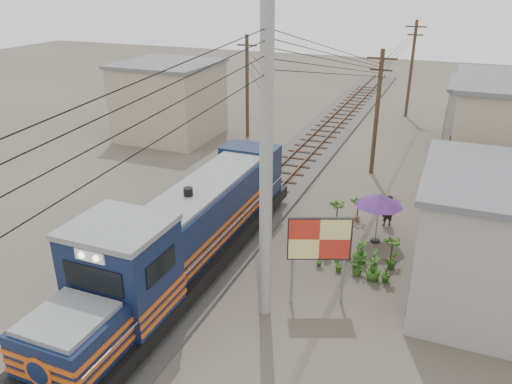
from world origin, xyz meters
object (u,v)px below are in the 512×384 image
at_px(billboard, 319,241).
at_px(locomotive, 183,239).
at_px(vendor, 388,210).
at_px(market_umbrella, 379,200).

bearing_deg(billboard, locomotive, 162.79).
height_order(locomotive, vendor, locomotive).
relative_size(locomotive, billboard, 4.67).
xyz_separation_m(market_umbrella, vendor, (0.21, 1.71, -1.19)).
distance_m(locomotive, billboard, 5.04).
height_order(billboard, vendor, billboard).
bearing_deg(locomotive, market_umbrella, 42.28).
distance_m(market_umbrella, vendor, 2.09).
bearing_deg(billboard, market_umbrella, 55.49).
distance_m(billboard, market_umbrella, 5.33).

